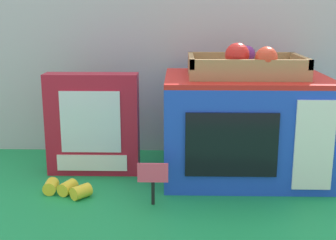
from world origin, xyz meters
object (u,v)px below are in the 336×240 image
cookie_set_box (93,124)px  loose_toy_banana (66,188)px  food_groups_crate (246,66)px  price_sign (153,177)px  toy_microwave (244,127)px

cookie_set_box → loose_toy_banana: size_ratio=2.19×
cookie_set_box → loose_toy_banana: cookie_set_box is taller
food_groups_crate → loose_toy_banana: bearing=-162.2°
price_sign → loose_toy_banana: (-0.21, 0.05, -0.05)m
toy_microwave → cookie_set_box: cookie_set_box is taller
loose_toy_banana → food_groups_crate: bearing=17.8°
food_groups_crate → cookie_set_box: 0.43m
food_groups_crate → price_sign: food_groups_crate is taller
toy_microwave → price_sign: bearing=-139.4°
food_groups_crate → loose_toy_banana: food_groups_crate is taller
toy_microwave → price_sign: toy_microwave is taller
cookie_set_box → price_sign: (0.17, -0.21, -0.07)m
food_groups_crate → loose_toy_banana: 0.54m
food_groups_crate → loose_toy_banana: size_ratio=2.32×
food_groups_crate → price_sign: 0.38m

